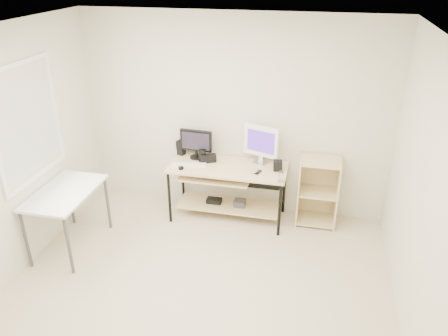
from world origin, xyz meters
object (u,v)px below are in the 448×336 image
at_px(shelf_unit, 318,190).
at_px(black_monitor, 196,142).
at_px(white_imac, 261,142).
at_px(side_table, 65,197).
at_px(audio_controller, 202,156).
at_px(desk, 226,181).

xyz_separation_m(shelf_unit, black_monitor, (-1.61, -0.01, 0.52)).
distance_m(black_monitor, white_imac, 0.85).
distance_m(shelf_unit, black_monitor, 1.69).
height_order(side_table, audio_controller, audio_controller).
xyz_separation_m(desk, white_imac, (0.41, 0.18, 0.51)).
bearing_deg(white_imac, black_monitor, -159.04).
xyz_separation_m(side_table, white_imac, (2.07, 1.24, 0.37)).
distance_m(side_table, black_monitor, 1.75).
distance_m(desk, shelf_unit, 1.19).
relative_size(side_table, shelf_unit, 1.11).
bearing_deg(audio_controller, white_imac, 7.95).
distance_m(side_table, shelf_unit, 3.09).
bearing_deg(desk, white_imac, 23.52).
xyz_separation_m(desk, side_table, (-1.65, -1.06, 0.13)).
relative_size(shelf_unit, black_monitor, 2.10).
xyz_separation_m(side_table, shelf_unit, (2.83, 1.22, -0.22)).
relative_size(desk, audio_controller, 8.80).
bearing_deg(desk, side_table, -147.35).
height_order(desk, black_monitor, black_monitor).
relative_size(side_table, black_monitor, 2.33).
relative_size(desk, shelf_unit, 1.67).
bearing_deg(shelf_unit, black_monitor, -179.79).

